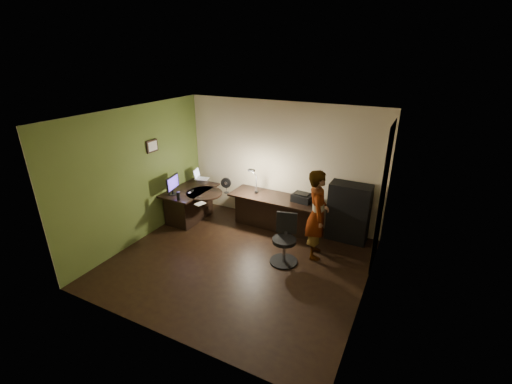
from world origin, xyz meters
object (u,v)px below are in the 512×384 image
at_px(monitor, 172,188).
at_px(desk_right, 274,213).
at_px(desk_left, 191,205).
at_px(person, 317,215).
at_px(office_chair, 284,240).
at_px(cabinet, 349,212).

bearing_deg(monitor, desk_right, 11.90).
height_order(desk_left, desk_right, desk_left).
bearing_deg(person, office_chair, 120.06).
xyz_separation_m(desk_right, office_chair, (0.70, -1.15, 0.09)).
xyz_separation_m(monitor, office_chair, (2.74, -0.27, -0.44)).
xyz_separation_m(desk_left, person, (3.02, -0.16, 0.49)).
bearing_deg(desk_left, office_chair, -13.55).
bearing_deg(cabinet, monitor, -162.06).
relative_size(desk_right, monitor, 4.17).
height_order(monitor, person, person).
xyz_separation_m(cabinet, monitor, (-3.58, -1.11, 0.29)).
bearing_deg(person, cabinet, -43.80).
distance_m(desk_left, person, 3.06).
relative_size(cabinet, monitor, 2.57).
distance_m(desk_left, monitor, 0.67).
xyz_separation_m(desk_left, cabinet, (3.42, 0.72, 0.24)).
bearing_deg(monitor, cabinet, 5.80).
xyz_separation_m(desk_left, desk_right, (1.89, 0.49, -0.00)).
xyz_separation_m(cabinet, person, (-0.40, -0.88, 0.25)).
xyz_separation_m(monitor, person, (3.17, 0.23, -0.04)).
bearing_deg(office_chair, monitor, 161.36).
height_order(monitor, office_chair, monitor).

